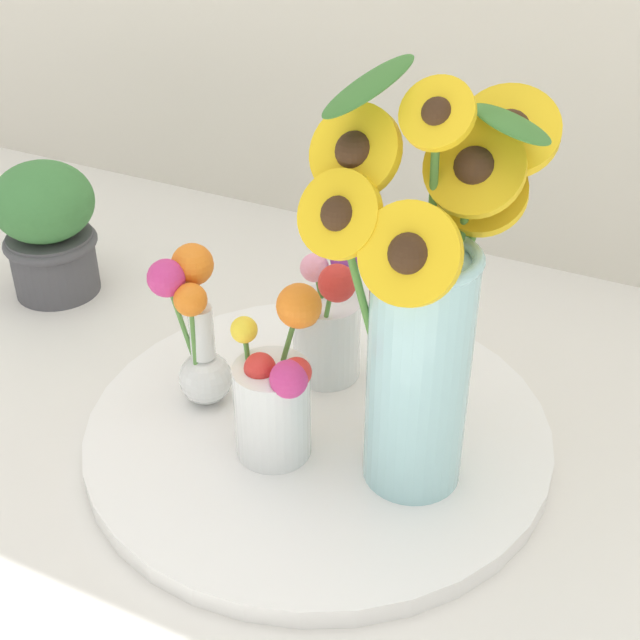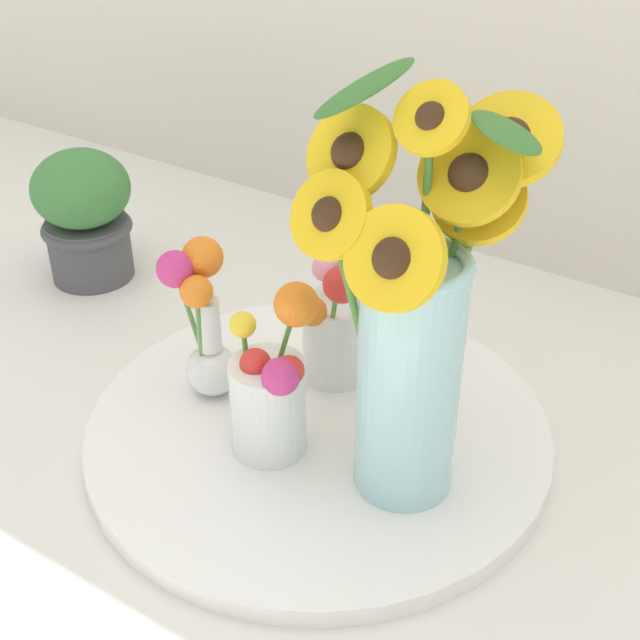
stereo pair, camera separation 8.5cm
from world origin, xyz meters
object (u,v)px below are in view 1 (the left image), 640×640
(mason_jar_sunflowers, at_px, (422,319))
(vase_bulb_right, at_px, (196,330))
(serving_tray, at_px, (320,431))
(potted_plant, at_px, (47,226))
(vase_small_back, at_px, (326,325))
(vase_small_center, at_px, (276,393))

(mason_jar_sunflowers, height_order, vase_bulb_right, mason_jar_sunflowers)
(serving_tray, xyz_separation_m, potted_plant, (-0.44, 0.12, 0.08))
(mason_jar_sunflowers, xyz_separation_m, vase_small_back, (-0.14, 0.10, -0.11))
(mason_jar_sunflowers, distance_m, vase_small_back, 0.20)
(vase_bulb_right, bearing_deg, serving_tray, 6.76)
(serving_tray, distance_m, mason_jar_sunflowers, 0.21)
(vase_bulb_right, bearing_deg, potted_plant, 156.54)
(vase_small_center, height_order, vase_bulb_right, vase_small_center)
(vase_small_back, height_order, potted_plant, vase_small_back)
(vase_small_back, bearing_deg, serving_tray, -68.59)
(serving_tray, height_order, potted_plant, potted_plant)
(vase_small_center, xyz_separation_m, potted_plant, (-0.42, 0.17, 0.00))
(vase_small_center, relative_size, vase_bulb_right, 1.02)
(vase_small_back, bearing_deg, vase_bulb_right, -137.12)
(vase_small_back, relative_size, potted_plant, 0.92)
(vase_bulb_right, xyz_separation_m, potted_plant, (-0.31, 0.13, -0.01))
(mason_jar_sunflowers, relative_size, vase_small_center, 2.17)
(vase_small_center, distance_m, potted_plant, 0.46)
(vase_bulb_right, bearing_deg, vase_small_back, 42.88)
(vase_small_back, distance_m, potted_plant, 0.41)
(serving_tray, height_order, vase_small_back, vase_small_back)
(vase_small_center, distance_m, vase_bulb_right, 0.12)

